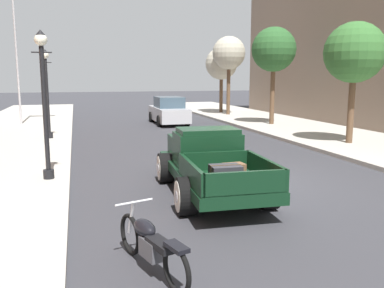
% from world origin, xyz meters
% --- Properties ---
extents(ground_plane, '(140.00, 140.00, 0.00)m').
position_xyz_m(ground_plane, '(0.00, 0.00, 0.00)').
color(ground_plane, '#333338').
extents(hotrod_truck_dark_green, '(2.37, 5.01, 1.58)m').
position_xyz_m(hotrod_truck_dark_green, '(-1.18, -0.67, 0.75)').
color(hotrod_truck_dark_green, black).
rests_on(hotrod_truck_dark_green, ground).
extents(motorcycle_parked, '(0.82, 2.05, 0.93)m').
position_xyz_m(motorcycle_parked, '(-3.30, -4.48, 0.44)').
color(motorcycle_parked, black).
rests_on(motorcycle_parked, ground).
extents(car_background_silver, '(1.88, 4.31, 1.65)m').
position_xyz_m(car_background_silver, '(1.13, 13.93, 0.77)').
color(car_background_silver, '#B7B7BC').
rests_on(car_background_silver, ground).
extents(street_lamp_near, '(0.50, 0.32, 3.85)m').
position_xyz_m(street_lamp_near, '(-5.03, 1.17, 2.39)').
color(street_lamp_near, black).
rests_on(street_lamp_near, sidewalk_left).
extents(street_lamp_far, '(0.50, 0.32, 3.85)m').
position_xyz_m(street_lamp_far, '(-5.43, 8.82, 2.39)').
color(street_lamp_far, black).
rests_on(street_lamp_far, sidewalk_left).
extents(flagpole, '(1.74, 0.16, 9.16)m').
position_xyz_m(flagpole, '(-7.11, 15.18, 5.77)').
color(flagpole, '#B2B2B7').
rests_on(flagpole, sidewalk_left).
extents(street_tree_nearest, '(2.41, 2.41, 4.84)m').
position_xyz_m(street_tree_nearest, '(6.49, 4.06, 3.75)').
color(street_tree_nearest, brown).
rests_on(street_tree_nearest, sidewalk_right).
extents(street_tree_second, '(2.49, 2.49, 5.44)m').
position_xyz_m(street_tree_second, '(6.56, 11.10, 4.31)').
color(street_tree_second, brown).
rests_on(street_tree_second, sidewalk_right).
extents(street_tree_third, '(2.33, 2.33, 5.52)m').
position_xyz_m(street_tree_third, '(6.32, 17.44, 4.45)').
color(street_tree_third, brown).
rests_on(street_tree_third, sidewalk_right).
extents(street_tree_farthest, '(2.41, 2.41, 4.87)m').
position_xyz_m(street_tree_farthest, '(6.47, 19.34, 3.79)').
color(street_tree_farthest, brown).
rests_on(street_tree_farthest, sidewalk_right).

